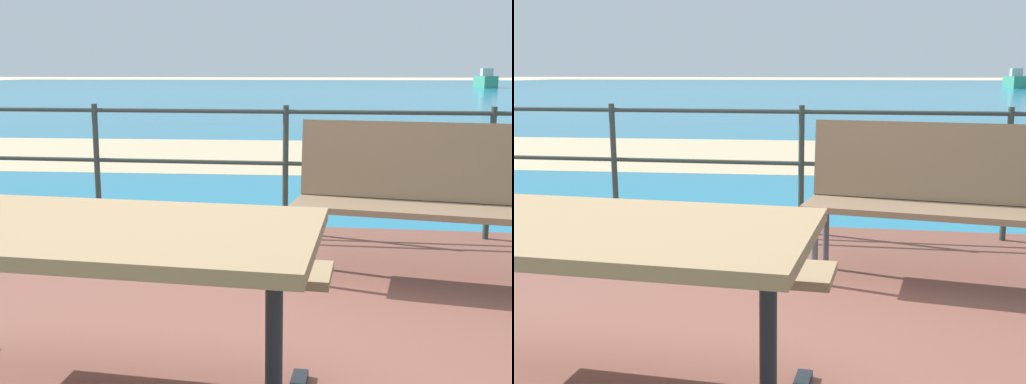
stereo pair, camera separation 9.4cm
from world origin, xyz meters
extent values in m
cube|color=teal|center=(0.00, 40.00, 0.01)|extent=(90.00, 90.00, 0.01)
cube|color=tan|center=(0.00, 7.27, 0.01)|extent=(54.12, 6.14, 0.01)
cube|color=#8C704C|center=(-0.48, -0.54, 0.82)|extent=(1.68, 0.78, 0.04)
cube|color=#8C704C|center=(-0.45, 0.04, 0.53)|extent=(1.65, 0.36, 0.04)
cylinder|color=#1E2328|center=(0.22, -0.58, 0.44)|extent=(0.05, 0.05, 0.76)
cube|color=#7A6047|center=(1.01, 1.28, 0.51)|extent=(1.79, 0.66, 0.04)
cube|color=#7A6047|center=(1.04, 1.45, 0.75)|extent=(1.74, 0.33, 0.46)
cylinder|color=#4C5156|center=(0.20, 1.25, 0.28)|extent=(0.04, 0.04, 0.45)
cylinder|color=#4C5156|center=(0.25, 1.54, 0.28)|extent=(0.04, 0.04, 0.45)
cylinder|color=#2D3833|center=(-1.48, 2.40, 0.54)|extent=(0.04, 0.04, 0.96)
cylinder|color=#2D3833|center=(0.00, 2.40, 0.54)|extent=(0.04, 0.04, 0.96)
cylinder|color=#2D3833|center=(1.48, 2.40, 0.54)|extent=(0.04, 0.04, 0.96)
cylinder|color=#2D3833|center=(0.00, 2.40, 0.98)|extent=(5.90, 0.03, 0.03)
cylinder|color=#2D3833|center=(0.00, 2.40, 0.59)|extent=(5.90, 0.03, 0.03)
cube|color=#338466|center=(11.33, 47.34, 0.45)|extent=(1.00, 4.20, 0.87)
cube|color=#A5A8AD|center=(11.33, 47.02, 1.16)|extent=(0.77, 0.94, 0.56)
cone|color=#338466|center=(11.36, 49.68, 0.45)|extent=(0.79, 0.51, 0.79)
camera|label=1|loc=(0.38, -2.21, 1.27)|focal=43.80mm
camera|label=2|loc=(0.47, -2.20, 1.27)|focal=43.80mm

